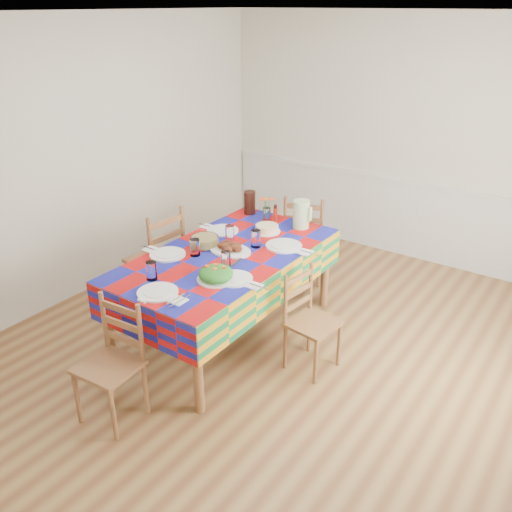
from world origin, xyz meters
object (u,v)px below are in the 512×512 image
at_px(green_pitcher, 301,214).
at_px(chair_left, 159,260).
at_px(chair_right, 309,321).
at_px(dining_table, 226,263).
at_px(meat_platter, 230,248).
at_px(tea_pitcher, 250,203).
at_px(chair_far, 304,239).
at_px(chair_near, 112,363).

height_order(green_pitcher, chair_left, green_pitcher).
distance_m(chair_left, chair_right, 1.67).
distance_m(dining_table, green_pitcher, 0.93).
xyz_separation_m(meat_platter, green_pitcher, (0.22, 0.82, 0.10)).
distance_m(green_pitcher, tea_pitcher, 0.62).
relative_size(dining_table, chair_far, 2.11).
height_order(meat_platter, chair_left, chair_left).
height_order(tea_pitcher, chair_far, tea_pitcher).
bearing_deg(meat_platter, chair_right, -3.05).
relative_size(tea_pitcher, chair_near, 0.26).
bearing_deg(dining_table, chair_right, 0.34).
relative_size(green_pitcher, chair_far, 0.27).
bearing_deg(tea_pitcher, chair_right, -35.89).
bearing_deg(chair_left, dining_table, 95.44).
relative_size(green_pitcher, chair_left, 0.26).
height_order(dining_table, chair_near, chair_near).
distance_m(tea_pitcher, chair_left, 1.08).
xyz_separation_m(tea_pitcher, chair_right, (1.23, -0.89, -0.50)).
bearing_deg(green_pitcher, meat_platter, -104.78).
bearing_deg(green_pitcher, dining_table, -104.26).
distance_m(dining_table, tea_pitcher, 1.00).
bearing_deg(meat_platter, chair_near, -90.32).
height_order(tea_pitcher, chair_near, tea_pitcher).
bearing_deg(chair_far, dining_table, 68.09).
distance_m(tea_pitcher, chair_near, 2.30).
bearing_deg(chair_right, chair_far, 39.31).
xyz_separation_m(tea_pitcher, chair_left, (-0.43, -0.90, -0.41)).
bearing_deg(chair_far, green_pitcher, 93.69).
xyz_separation_m(chair_far, chair_right, (0.82, -1.31, -0.06)).
relative_size(green_pitcher, chair_near, 0.29).
bearing_deg(meat_platter, tea_pitcher, 115.28).
relative_size(dining_table, chair_right, 2.43).
relative_size(meat_platter, chair_right, 0.46).
xyz_separation_m(chair_near, chair_far, (0.02, 2.63, 0.04)).
height_order(dining_table, tea_pitcher, tea_pitcher).
distance_m(meat_platter, green_pitcher, 0.86).
bearing_deg(chair_left, chair_near, 37.33).
relative_size(chair_near, chair_far, 0.93).
bearing_deg(chair_right, green_pitcher, 42.60).
xyz_separation_m(tea_pitcher, chair_far, (0.41, 0.42, -0.44)).
distance_m(dining_table, chair_near, 1.34).
xyz_separation_m(chair_far, chair_left, (-0.85, -1.32, 0.03)).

